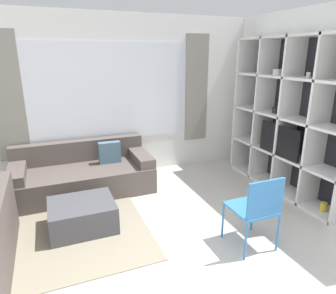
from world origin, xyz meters
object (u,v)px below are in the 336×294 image
Objects in this scene: shelving_unit at (290,118)px; ottoman at (82,215)px; couch_main at (84,175)px; folding_chair at (257,206)px.

shelving_unit is 3.00× the size of ottoman.
shelving_unit is 3.26m from couch_main.
couch_main is at bearing -55.20° from folding_chair.
ottoman is (-0.16, -1.09, -0.09)m from couch_main.
folding_chair is (-1.41, -1.12, -0.63)m from shelving_unit.
folding_chair reaches higher than ottoman.
ottoman is at bearing -33.47° from folding_chair.
shelving_unit reaches higher than couch_main.
couch_main is 2.66× the size of ottoman.
shelving_unit is 3.26m from ottoman.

